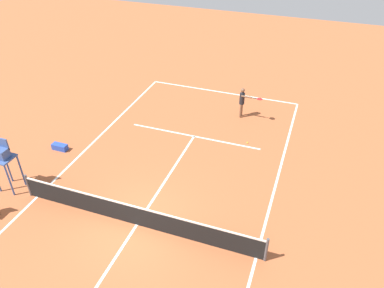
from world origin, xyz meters
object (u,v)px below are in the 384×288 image
Objects in this scene: player_serving at (243,100)px; tennis_ball at (247,143)px; equipment_bag at (60,147)px; umpire_chair at (3,157)px.

player_serving reaches higher than tennis_ball.
equipment_bag is at bearing 23.17° from tennis_ball.
player_serving is 25.56× the size of tennis_ball.
umpire_chair is 3.39m from equipment_bag.
tennis_ball is at bearing 21.41° from player_serving.
equipment_bag reaches higher than tennis_ball.
player_serving is 2.82m from tennis_ball.
umpire_chair reaches higher than tennis_ball.
tennis_ball is (-0.90, 2.47, -1.00)m from player_serving.
equipment_bag is (7.60, 6.11, -0.89)m from player_serving.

